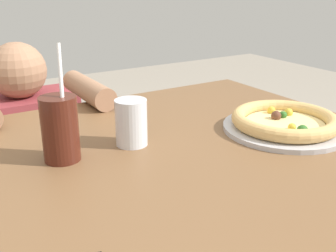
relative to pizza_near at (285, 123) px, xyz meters
name	(u,v)px	position (x,y,z in m)	size (l,w,h in m)	color
dining_table	(165,202)	(-0.34, 0.02, -0.13)	(1.15, 0.96, 0.75)	brown
pizza_near	(285,123)	(0.00, 0.00, 0.00)	(0.31, 0.31, 0.05)	#B7B7BC
drink_cup_colored	(60,128)	(-0.53, 0.13, 0.05)	(0.08, 0.08, 0.24)	#4C1E14
water_cup_clear	(131,122)	(-0.37, 0.12, 0.03)	(0.07, 0.07, 0.11)	silver
diner_seated	(32,176)	(-0.48, 0.73, -0.34)	(0.38, 0.51, 0.92)	#333847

